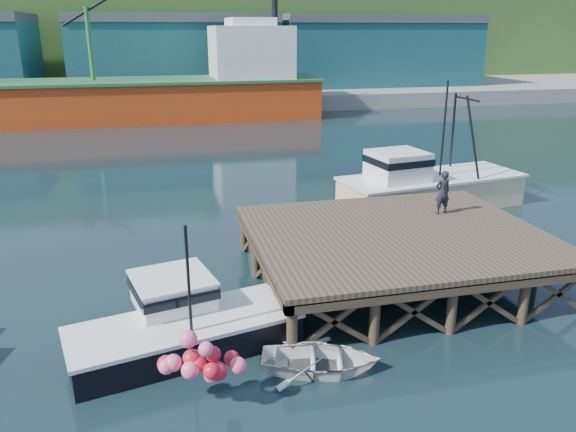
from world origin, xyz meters
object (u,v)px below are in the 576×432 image
object	(u,v)px
trawler	(428,182)
dinghy	(320,360)
boat_black	(182,323)
dockworker	(443,192)

from	to	relation	value
trawler	dinghy	bearing A→B (deg)	-135.45
boat_black	dockworker	size ratio (longest dim) A/B	3.94
trawler	dockworker	world-z (taller)	trawler
boat_black	dinghy	bearing A→B (deg)	-44.40
trawler	dockworker	xyz separation A→B (m)	(-3.12, -7.24, 1.61)
trawler	dockworker	size ratio (longest dim) A/B	5.74
dockworker	trawler	bearing A→B (deg)	-117.13
boat_black	dockworker	distance (m)	13.29
boat_black	dinghy	xyz separation A→B (m)	(4.04, -2.48, -0.46)
boat_black	dinghy	distance (m)	4.77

